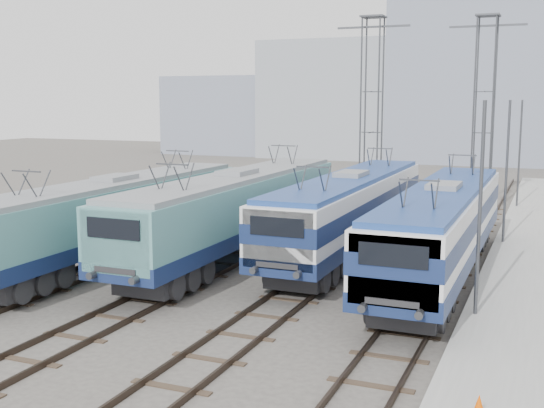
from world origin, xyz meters
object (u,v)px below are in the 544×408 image
(mast_rear, at_px, (519,156))
(safety_cone, at_px, (479,406))
(locomotive_far_right, at_px, (442,223))
(catenary_tower_east, at_px, (484,106))
(locomotive_far_left, at_px, (113,213))
(mast_front, at_px, (480,214))
(mast_mid, at_px, (506,175))
(locomotive_center_left, at_px, (235,208))
(catenary_tower_west, at_px, (372,106))
(locomotive_center_right, at_px, (350,206))

(mast_rear, distance_m, safety_cone, 31.50)
(locomotive_far_right, height_order, catenary_tower_east, catenary_tower_east)
(locomotive_far_left, relative_size, mast_rear, 2.52)
(locomotive_far_left, height_order, locomotive_far_right, locomotive_far_right)
(catenary_tower_east, relative_size, mast_front, 1.71)
(locomotive_far_right, relative_size, mast_mid, 2.53)
(locomotive_center_left, xyz_separation_m, catenary_tower_west, (2.25, 14.91, 4.35))
(locomotive_center_left, bearing_deg, locomotive_far_left, -148.64)
(catenary_tower_west, height_order, mast_front, catenary_tower_west)
(locomotive_center_left, distance_m, locomotive_far_right, 9.00)
(mast_mid, bearing_deg, safety_cone, -87.47)
(locomotive_far_left, height_order, mast_front, mast_front)
(locomotive_center_right, distance_m, locomotive_far_right, 5.26)
(mast_front, xyz_separation_m, mast_rear, (0.00, 24.00, 0.00))
(catenary_tower_east, xyz_separation_m, mast_rear, (2.10, 2.00, -3.14))
(mast_mid, bearing_deg, mast_rear, 90.00)
(mast_mid, bearing_deg, mast_front, -90.00)
(locomotive_center_left, bearing_deg, mast_front, -25.11)
(locomotive_far_right, height_order, mast_mid, mast_mid)
(locomotive_center_right, relative_size, catenary_tower_east, 1.48)
(catenary_tower_west, xyz_separation_m, mast_rear, (8.60, 4.00, -3.14))
(locomotive_center_right, xyz_separation_m, safety_cone, (7.20, -14.96, -1.71))
(locomotive_center_right, height_order, mast_rear, mast_rear)
(locomotive_far_left, xyz_separation_m, catenary_tower_west, (6.75, 17.66, 4.44))
(safety_cone, bearing_deg, locomotive_far_left, 149.10)
(locomotive_center_left, distance_m, locomotive_center_right, 5.16)
(catenary_tower_west, bearing_deg, locomotive_center_left, -98.58)
(catenary_tower_west, bearing_deg, safety_cone, -70.93)
(locomotive_far_left, distance_m, locomotive_center_right, 10.43)
(mast_mid, bearing_deg, locomotive_center_right, -145.34)
(locomotive_far_left, distance_m, mast_front, 15.58)
(locomotive_far_right, xyz_separation_m, mast_front, (1.85, -4.90, 1.24))
(locomotive_far_left, distance_m, mast_mid, 18.18)
(locomotive_center_right, height_order, mast_mid, mast_mid)
(locomotive_center_left, height_order, mast_front, mast_front)
(locomotive_center_left, distance_m, catenary_tower_west, 15.70)
(catenary_tower_west, bearing_deg, locomotive_far_left, -110.92)
(locomotive_far_left, bearing_deg, mast_mid, 32.17)
(mast_front, bearing_deg, locomotive_far_left, 171.32)
(locomotive_far_left, xyz_separation_m, safety_cone, (16.20, -9.70, -1.64))
(locomotive_far_right, xyz_separation_m, catenary_tower_east, (-0.25, 17.10, 4.38))
(safety_cone, bearing_deg, locomotive_center_right, 115.71)
(locomotive_center_left, relative_size, locomotive_center_right, 1.04)
(locomotive_far_left, height_order, mast_rear, mast_rear)
(locomotive_center_right, height_order, catenary_tower_west, catenary_tower_west)
(catenary_tower_west, relative_size, catenary_tower_east, 1.00)
(catenary_tower_west, height_order, safety_cone, catenary_tower_west)
(mast_rear, bearing_deg, mast_front, -90.00)
(catenary_tower_east, height_order, mast_front, catenary_tower_east)
(locomotive_center_left, bearing_deg, mast_rear, 60.16)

